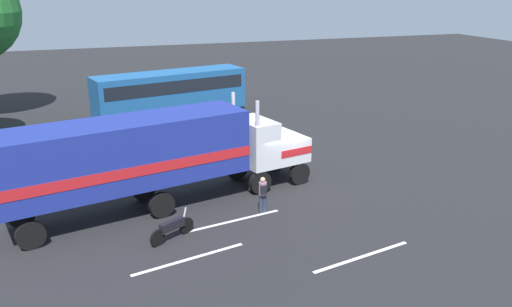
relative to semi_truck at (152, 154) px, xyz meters
name	(u,v)px	position (x,y,z in m)	size (l,w,h in m)	color
ground_plane	(280,182)	(6.40, 0.98, -2.52)	(120.00, 120.00, 0.00)	#232326
lane_stripe_near	(233,221)	(2.85, -2.52, -2.52)	(4.40, 0.16, 0.01)	silver
lane_stripe_mid	(189,259)	(0.44, -5.03, -2.52)	(4.40, 0.16, 0.01)	silver
lane_stripe_far	(362,257)	(6.45, -6.96, -2.52)	(4.40, 0.16, 0.01)	silver
semi_truck	(152,154)	(0.00, 0.00, 0.00)	(14.35, 5.66, 4.50)	silver
person_bystander	(263,193)	(4.34, -2.09, -1.63)	(0.35, 0.47, 1.63)	#2D3347
parked_bus	(170,91)	(3.66, 15.51, -0.46)	(11.29, 4.91, 3.40)	#1E5999
parked_car	(32,149)	(-5.43, 8.17, -1.72)	(4.50, 2.07, 1.57)	maroon
motorcycle	(172,228)	(0.17, -3.28, -2.04)	(1.89, 1.11, 1.12)	black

